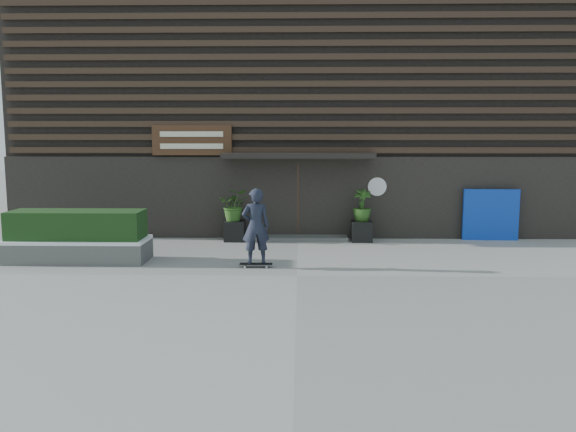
{
  "coord_description": "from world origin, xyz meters",
  "views": [
    {
      "loc": [
        0.07,
        -12.86,
        3.13
      ],
      "look_at": [
        -0.24,
        1.9,
        1.1
      ],
      "focal_mm": 36.48,
      "sensor_mm": 36.0,
      "label": 1
    }
  ],
  "objects_px": {
    "blue_tarp": "(491,215)",
    "skateboarder": "(256,226)",
    "planter_pot_right": "(362,231)",
    "raised_bed": "(78,251)",
    "planter_pot_left": "(235,231)"
  },
  "relations": [
    {
      "from": "blue_tarp",
      "to": "planter_pot_right",
      "type": "bearing_deg",
      "value": -172.92
    },
    {
      "from": "planter_pot_left",
      "to": "planter_pot_right",
      "type": "bearing_deg",
      "value": 0.0
    },
    {
      "from": "raised_bed",
      "to": "skateboarder",
      "type": "height_order",
      "value": "skateboarder"
    },
    {
      "from": "planter_pot_left",
      "to": "blue_tarp",
      "type": "distance_m",
      "value": 7.72
    },
    {
      "from": "planter_pot_right",
      "to": "blue_tarp",
      "type": "xyz_separation_m",
      "value": [
        3.9,
        0.3,
        0.47
      ]
    },
    {
      "from": "planter_pot_right",
      "to": "raised_bed",
      "type": "xyz_separation_m",
      "value": [
        -7.42,
        -2.95,
        -0.05
      ]
    },
    {
      "from": "blue_tarp",
      "to": "skateboarder",
      "type": "height_order",
      "value": "skateboarder"
    },
    {
      "from": "planter_pot_right",
      "to": "skateboarder",
      "type": "relative_size",
      "value": 0.31
    },
    {
      "from": "raised_bed",
      "to": "skateboarder",
      "type": "distance_m",
      "value": 4.63
    },
    {
      "from": "blue_tarp",
      "to": "skateboarder",
      "type": "distance_m",
      "value": 7.82
    },
    {
      "from": "planter_pot_right",
      "to": "skateboarder",
      "type": "height_order",
      "value": "skateboarder"
    },
    {
      "from": "raised_bed",
      "to": "planter_pot_left",
      "type": "bearing_deg",
      "value": 39.15
    },
    {
      "from": "planter_pot_right",
      "to": "blue_tarp",
      "type": "bearing_deg",
      "value": 4.39
    },
    {
      "from": "blue_tarp",
      "to": "skateboarder",
      "type": "bearing_deg",
      "value": -147.66
    },
    {
      "from": "planter_pot_right",
      "to": "raised_bed",
      "type": "height_order",
      "value": "planter_pot_right"
    }
  ]
}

